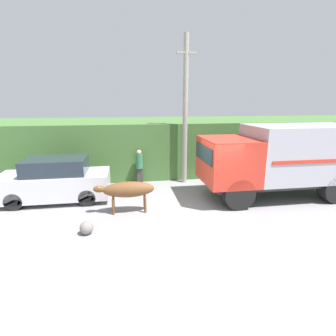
{
  "coord_description": "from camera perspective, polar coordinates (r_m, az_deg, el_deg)",
  "views": [
    {
      "loc": [
        -2.84,
        -8.88,
        3.94
      ],
      "look_at": [
        -1.32,
        0.52,
        1.52
      ],
      "focal_mm": 28.0,
      "sensor_mm": 36.0,
      "label": 1
    }
  ],
  "objects": [
    {
      "name": "ground_plane",
      "position": [
        10.12,
        7.98,
        -8.79
      ],
      "size": [
        60.0,
        60.0,
        0.0
      ],
      "primitive_type": "plane",
      "color": "gray"
    },
    {
      "name": "parked_suv",
      "position": [
        11.49,
        -23.3,
        -2.56
      ],
      "size": [
        4.26,
        1.78,
        1.77
      ],
      "rotation": [
        0.0,
        0.0,
        -0.04
      ],
      "color": "silver",
      "rests_on": "ground_plane"
    },
    {
      "name": "cargo_truck",
      "position": [
        11.82,
        23.8,
        2.19
      ],
      "size": [
        6.56,
        2.51,
        3.01
      ],
      "rotation": [
        0.0,
        0.0,
        -0.03
      ],
      "color": "#2D2D2D",
      "rests_on": "ground_plane"
    },
    {
      "name": "brown_cow",
      "position": [
        9.58,
        -8.8,
        -4.72
      ],
      "size": [
        2.17,
        0.57,
        1.15
      ],
      "rotation": [
        0.0,
        0.0,
        0.18
      ],
      "color": "brown",
      "rests_on": "ground_plane"
    },
    {
      "name": "roadside_rock",
      "position": [
        8.56,
        -17.32,
        -12.31
      ],
      "size": [
        0.41,
        0.41,
        0.41
      ],
      "color": "gray",
      "rests_on": "ground_plane"
    },
    {
      "name": "utility_pole",
      "position": [
        12.7,
        3.78,
        12.52
      ],
      "size": [
        0.9,
        0.24,
        6.9
      ],
      "color": "#9E998E",
      "rests_on": "ground_plane"
    },
    {
      "name": "hillside_embankment",
      "position": [
        16.36,
        0.94,
        5.45
      ],
      "size": [
        32.0,
        6.38,
        2.87
      ],
      "color": "#426B33",
      "rests_on": "ground_plane"
    },
    {
      "name": "pedestrian_on_hill",
      "position": [
        12.79,
        -6.24,
        0.58
      ],
      "size": [
        0.36,
        0.36,
        1.7
      ],
      "rotation": [
        0.0,
        0.0,
        3.2
      ],
      "color": "#38332D",
      "rests_on": "ground_plane"
    }
  ]
}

